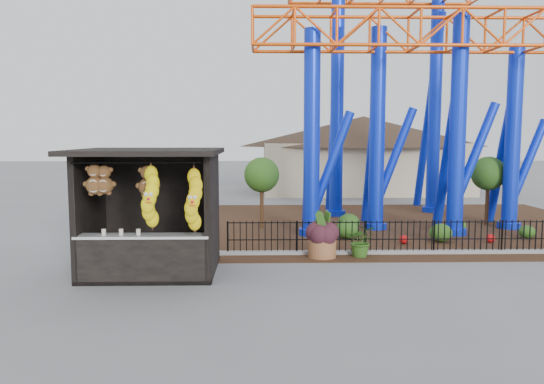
{
  "coord_description": "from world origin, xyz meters",
  "views": [
    {
      "loc": [
        -0.27,
        -12.07,
        3.45
      ],
      "look_at": [
        0.04,
        1.5,
        2.0
      ],
      "focal_mm": 35.0,
      "sensor_mm": 36.0,
      "label": 1
    }
  ],
  "objects_px": {
    "prize_booth": "(150,214)",
    "roller_coaster": "(402,56)",
    "potted_plant": "(361,241)",
    "terracotta_planter": "(322,247)"
  },
  "relations": [
    {
      "from": "prize_booth",
      "to": "potted_plant",
      "type": "xyz_separation_m",
      "value": [
        5.6,
        1.79,
        -1.06
      ]
    },
    {
      "from": "terracotta_planter",
      "to": "potted_plant",
      "type": "relative_size",
      "value": 0.85
    },
    {
      "from": "roller_coaster",
      "to": "potted_plant",
      "type": "bearing_deg",
      "value": -114.33
    },
    {
      "from": "roller_coaster",
      "to": "potted_plant",
      "type": "relative_size",
      "value": 11.82
    },
    {
      "from": "roller_coaster",
      "to": "potted_plant",
      "type": "distance_m",
      "value": 8.52
    },
    {
      "from": "potted_plant",
      "to": "roller_coaster",
      "type": "bearing_deg",
      "value": 74.37
    },
    {
      "from": "prize_booth",
      "to": "potted_plant",
      "type": "distance_m",
      "value": 5.97
    },
    {
      "from": "prize_booth",
      "to": "potted_plant",
      "type": "relative_size",
      "value": 3.76
    },
    {
      "from": "roller_coaster",
      "to": "prize_booth",
      "type": "bearing_deg",
      "value": -137.89
    },
    {
      "from": "prize_booth",
      "to": "roller_coaster",
      "type": "bearing_deg",
      "value": 42.11
    }
  ]
}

